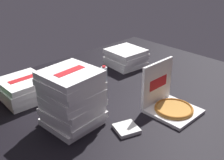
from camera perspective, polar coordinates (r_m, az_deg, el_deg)
ground_plane at (r=2.54m, az=0.63°, el=-4.15°), size 3.20×2.40×0.02m
open_pizza_box at (r=2.37m, az=11.69°, el=-4.43°), size 0.38×0.39×0.40m
pizza_stack_left_mid at (r=2.61m, az=-17.96°, el=-1.89°), size 0.41×0.39×0.20m
pizza_stack_right_mid at (r=2.10m, az=-8.31°, el=-3.80°), size 0.43×0.43×0.46m
pizza_stack_center_far at (r=3.22m, az=2.93°, el=4.69°), size 0.42×0.42×0.20m
ice_bucket at (r=2.85m, az=-7.46°, el=0.88°), size 0.31×0.31×0.13m
water_bottle_0 at (r=2.72m, az=-11.37°, el=0.18°), size 0.06×0.06×0.22m
water_bottle_1 at (r=2.65m, az=-2.80°, el=-0.09°), size 0.06×0.06×0.22m
water_bottle_2 at (r=2.73m, az=-1.67°, el=0.74°), size 0.06×0.06×0.22m
napkin_pile at (r=2.12m, az=3.01°, el=-10.06°), size 0.22×0.22×0.03m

